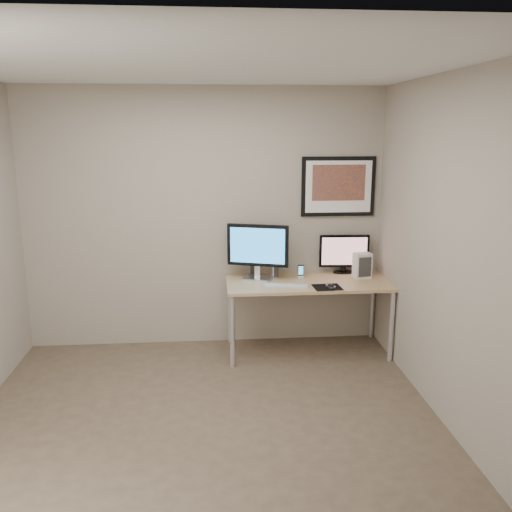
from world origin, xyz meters
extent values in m
plane|color=brown|center=(0.00, 0.00, 0.00)|extent=(3.60, 3.60, 0.00)
plane|color=white|center=(0.00, 0.00, 2.60)|extent=(3.60, 3.60, 0.00)
plane|color=gray|center=(0.00, 1.70, 1.30)|extent=(3.60, 0.00, 3.60)
plane|color=gray|center=(1.80, 0.00, 1.30)|extent=(0.00, 3.40, 3.40)
cube|color=tan|center=(1.00, 1.35, 0.71)|extent=(1.60, 0.70, 0.03)
cylinder|color=silver|center=(0.24, 1.04, 0.35)|extent=(0.04, 0.04, 0.70)
cylinder|color=silver|center=(0.24, 1.66, 0.35)|extent=(0.04, 0.04, 0.70)
cylinder|color=silver|center=(1.76, 1.04, 0.35)|extent=(0.04, 0.04, 0.70)
cylinder|color=silver|center=(1.76, 1.66, 0.35)|extent=(0.04, 0.04, 0.70)
cube|color=black|center=(1.35, 1.68, 1.62)|extent=(0.75, 0.03, 0.60)
cube|color=white|center=(1.35, 1.67, 1.62)|extent=(0.67, 0.00, 0.52)
cube|color=orange|center=(1.35, 1.66, 1.66)|extent=(0.54, 0.00, 0.36)
cube|color=#BABBC0|center=(0.51, 1.45, 0.74)|extent=(0.33, 0.27, 0.02)
cube|color=#BABBC0|center=(0.51, 1.45, 0.81)|extent=(0.06, 0.06, 0.12)
cube|color=black|center=(0.51, 1.45, 1.08)|extent=(0.59, 0.22, 0.41)
cube|color=#1F74B7|center=(0.51, 1.43, 1.08)|extent=(0.52, 0.17, 0.35)
cube|color=black|center=(1.42, 1.63, 0.74)|extent=(0.22, 0.13, 0.02)
cube|color=black|center=(1.42, 1.63, 0.77)|extent=(0.05, 0.04, 0.05)
cube|color=black|center=(1.42, 1.63, 0.96)|extent=(0.51, 0.06, 0.34)
cube|color=#A16B6B|center=(1.42, 1.61, 0.96)|extent=(0.46, 0.03, 0.29)
cylinder|color=#BABBC0|center=(0.49, 1.65, 0.82)|extent=(0.09, 0.09, 0.17)
cylinder|color=#BABBC0|center=(0.69, 1.50, 0.81)|extent=(0.08, 0.08, 0.17)
cube|color=black|center=(0.95, 1.51, 0.79)|extent=(0.06, 0.06, 0.13)
cube|color=silver|center=(0.76, 1.19, 0.74)|extent=(0.44, 0.19, 0.01)
cube|color=black|center=(1.15, 1.13, 0.73)|extent=(0.27, 0.25, 0.00)
ellipsoid|color=black|center=(1.17, 1.11, 0.75)|extent=(0.08, 0.10, 0.03)
cube|color=silver|center=(1.56, 1.43, 0.86)|extent=(0.18, 0.15, 0.25)
camera|label=1|loc=(0.06, -3.70, 2.20)|focal=38.00mm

